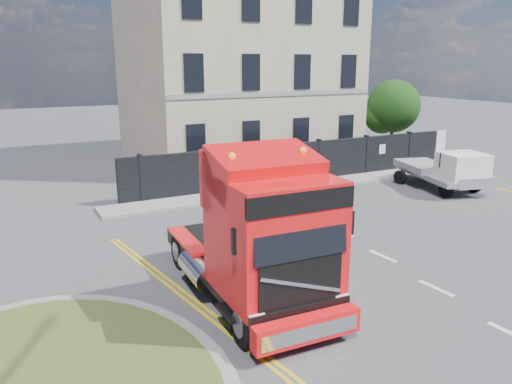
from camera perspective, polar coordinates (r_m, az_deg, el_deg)
ground at (r=14.60m, az=4.42°, el=-8.82°), size 120.00×120.00×0.00m
hoarding_fence at (r=24.98m, az=6.31°, el=3.46°), size 18.80×0.25×2.00m
georgian_building at (r=30.77m, az=-2.37°, el=14.57°), size 12.30×10.30×12.80m
tree at (r=31.94m, az=15.14°, el=9.19°), size 3.20×3.20×4.80m
pavement_far at (r=24.15m, az=6.34°, el=0.79°), size 20.00×1.60×0.12m
truck at (r=11.80m, az=0.60°, el=-5.55°), size 2.68×6.54×3.86m
flatbed_pickup at (r=24.40m, az=21.50°, el=2.31°), size 2.92×4.91×1.90m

